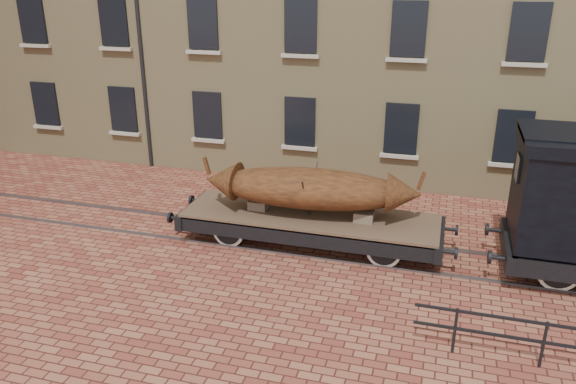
# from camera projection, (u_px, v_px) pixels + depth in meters

# --- Properties ---
(ground) EXTENTS (90.00, 90.00, 0.00)m
(ground) POSITION_uv_depth(u_px,v_px,m) (341.00, 249.00, 15.29)
(ground) COLOR brown
(rail_track) EXTENTS (30.00, 1.52, 0.06)m
(rail_track) POSITION_uv_depth(u_px,v_px,m) (341.00, 248.00, 15.28)
(rail_track) COLOR #59595E
(rail_track) RESTS_ON ground
(flatcar_wagon) EXTENTS (7.78, 2.11, 1.17)m
(flatcar_wagon) POSITION_uv_depth(u_px,v_px,m) (310.00, 221.00, 15.25)
(flatcar_wagon) COLOR #4C412E
(flatcar_wagon) RESTS_ON ground
(iron_boat) EXTENTS (5.93, 1.99, 1.45)m
(iron_boat) POSITION_uv_depth(u_px,v_px,m) (310.00, 188.00, 14.91)
(iron_boat) COLOR brown
(iron_boat) RESTS_ON flatcar_wagon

